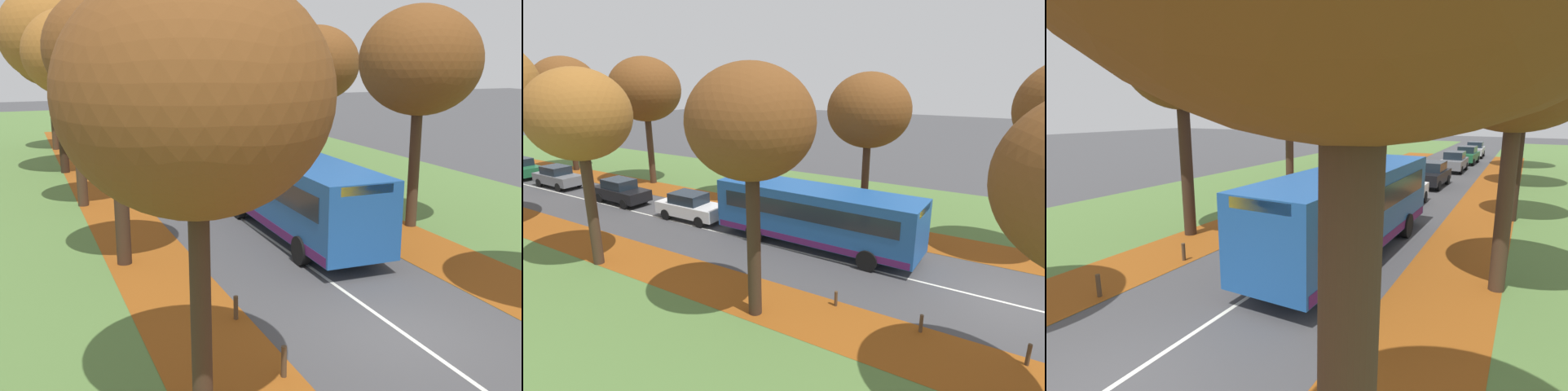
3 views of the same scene
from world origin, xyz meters
TOP-DOWN VIEW (x-y plane):
  - ground_plane at (0.00, 0.00)m, footprint 160.00×160.00m
  - leaf_litter_left at (-4.60, 14.00)m, footprint 2.80×60.00m
  - grass_verge_right at (9.20, 20.00)m, footprint 12.00×90.00m
  - leaf_litter_right at (4.60, 14.00)m, footprint 2.80×60.00m
  - road_centre_line at (0.00, 20.00)m, footprint 0.12×80.00m
  - tree_left_near at (-5.45, 7.76)m, footprint 4.13×4.13m
  - tree_left_mid at (-5.81, 16.20)m, footprint 4.22×4.22m
  - tree_right_near at (5.84, 7.96)m, footprint 4.56×4.56m
  - tree_right_mid at (5.87, 16.29)m, footprint 4.13×4.13m
  - tree_right_far at (5.69, 25.58)m, footprint 5.32×5.32m
  - tree_right_distant at (5.31, 35.29)m, footprint 5.48×5.48m
  - bollard_second at (-3.57, -0.68)m, footprint 0.12×0.12m
  - bollard_third at (-3.54, 2.40)m, footprint 0.12×0.12m
  - bollard_fourth at (-3.52, 5.47)m, footprint 0.12×0.12m
  - bus at (1.08, 8.70)m, footprint 2.81×10.45m
  - car_white_lead at (0.78, 16.81)m, footprint 1.83×4.22m
  - car_black_following at (0.84, 23.19)m, footprint 1.89×4.26m
  - car_grey_third_in_line at (1.03, 30.88)m, footprint 1.80×4.21m

SIDE VIEW (x-z plane):
  - ground_plane at x=0.00m, z-range 0.00..0.00m
  - road_centre_line at x=0.00m, z-range 0.00..0.01m
  - grass_verge_right at x=9.20m, z-range 0.00..0.01m
  - leaf_litter_left at x=-4.60m, z-range 0.01..0.01m
  - leaf_litter_right at x=4.60m, z-range 0.01..0.01m
  - bollard_fourth at x=-3.52m, z-range 0.00..0.60m
  - bollard_third at x=-3.54m, z-range 0.00..0.64m
  - bollard_second at x=-3.57m, z-range 0.00..0.71m
  - car_white_lead at x=0.78m, z-range 0.00..1.62m
  - car_black_following at x=0.84m, z-range 0.00..1.62m
  - car_grey_third_in_line at x=1.03m, z-range 0.00..1.62m
  - bus at x=1.08m, z-range 0.21..3.19m
  - tree_right_mid at x=5.87m, z-range 2.11..10.14m
  - tree_right_near at x=5.84m, z-range 2.14..10.60m
  - tree_left_mid at x=-5.81m, z-range 2.33..10.91m
  - tree_left_near at x=-5.45m, z-range 2.39..11.05m
  - tree_right_far at x=5.69m, z-range 2.40..12.08m
  - tree_right_distant at x=5.31m, z-range 2.45..12.37m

